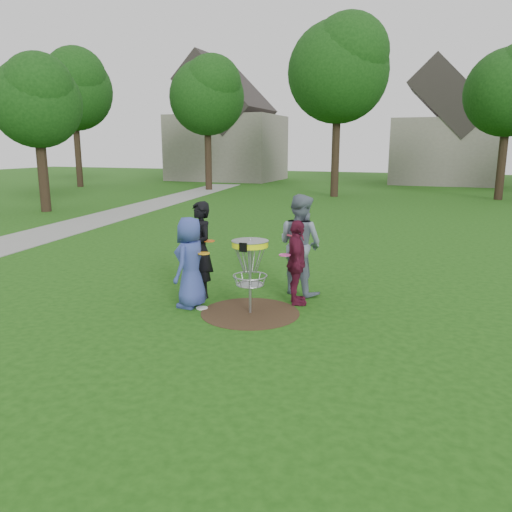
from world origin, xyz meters
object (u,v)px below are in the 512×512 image
(player_grey, at_px, (300,244))
(disc_golf_basket, at_px, (250,258))
(player_maroon, at_px, (297,263))
(player_black, at_px, (201,250))
(player_blue, at_px, (190,262))

(player_grey, bearing_deg, disc_golf_basket, 96.24)
(player_grey, bearing_deg, player_maroon, 124.88)
(player_black, distance_m, player_maroon, 1.94)
(player_grey, height_order, player_maroon, player_grey)
(player_blue, xyz_separation_m, player_black, (-0.11, 0.64, 0.11))
(player_black, height_order, disc_golf_basket, player_black)
(player_grey, xyz_separation_m, disc_golf_basket, (-0.48, -1.55, 0.00))
(player_maroon, distance_m, disc_golf_basket, 1.05)
(player_blue, height_order, player_maroon, player_blue)
(player_black, height_order, player_grey, player_grey)
(player_blue, xyz_separation_m, player_maroon, (1.81, 0.84, -0.04))
(player_maroon, bearing_deg, player_blue, 94.91)
(player_blue, height_order, player_black, player_black)
(player_black, distance_m, disc_golf_basket, 1.44)
(player_grey, distance_m, player_maroon, 0.77)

